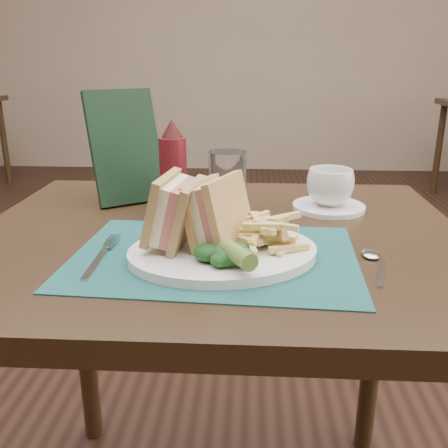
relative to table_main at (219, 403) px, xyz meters
name	(u,v)px	position (x,y,z in m)	size (l,w,h in m)	color
floor	(229,398)	(0.00, 0.50, -0.38)	(7.00, 7.00, 0.00)	black
wall_back	(246,169)	(0.00, 4.00, -0.38)	(6.00, 6.00, 0.00)	tan
table_main	(219,403)	(0.00, 0.00, 0.00)	(0.90, 0.75, 0.75)	black
placemat	(214,256)	(0.00, -0.12, 0.38)	(0.45, 0.32, 0.00)	#164847
plate	(223,252)	(0.02, -0.12, 0.38)	(0.30, 0.24, 0.01)	white
sandwich_half_a	(161,210)	(-0.08, -0.11, 0.45)	(0.06, 0.12, 0.10)	tan
sandwich_half_b	(206,209)	(-0.01, -0.10, 0.45)	(0.06, 0.11, 0.10)	tan
kale_garnish	(222,254)	(0.02, -0.18, 0.41)	(0.11, 0.08, 0.03)	#143717
pickle_spear	(230,250)	(0.03, -0.19, 0.41)	(0.03, 0.03, 0.12)	#53702B
fries_pile	(263,229)	(0.08, -0.10, 0.42)	(0.18, 0.20, 0.05)	#E4C772
fork	(101,254)	(-0.18, -0.14, 0.38)	(0.03, 0.17, 0.01)	silver
spoon	(377,264)	(0.25, -0.15, 0.38)	(0.03, 0.15, 0.01)	silver
saucer	(329,207)	(0.22, 0.16, 0.38)	(0.15, 0.15, 0.01)	white
coffee_cup	(330,187)	(0.22, 0.16, 0.42)	(0.10, 0.10, 0.08)	white
drinking_glass	(227,184)	(0.01, 0.10, 0.44)	(0.07, 0.07, 0.13)	white
ketchup_bottle	(173,166)	(-0.10, 0.14, 0.47)	(0.06, 0.06, 0.19)	#5C0F16
check_presenter	(125,147)	(-0.21, 0.20, 0.49)	(0.15, 0.02, 0.25)	black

